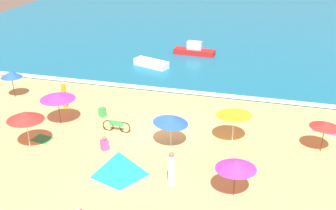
# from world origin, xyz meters

# --- Properties ---
(ground_plane) EXTENTS (60.00, 60.00, 0.00)m
(ground_plane) POSITION_xyz_m (0.00, 0.00, 0.00)
(ground_plane) COLOR #E5B26B
(ocean_water) EXTENTS (60.00, 44.00, 0.10)m
(ocean_water) POSITION_xyz_m (0.00, 28.00, 0.05)
(ocean_water) COLOR #146B93
(ocean_water) RESTS_ON ground_plane
(wave_breaker_foam) EXTENTS (57.00, 0.70, 0.01)m
(wave_breaker_foam) POSITION_xyz_m (0.00, 6.30, 0.10)
(wave_breaker_foam) COLOR white
(wave_breaker_foam) RESTS_ON ocean_water
(beach_umbrella_0) EXTENTS (1.80, 1.81, 2.04)m
(beach_umbrella_0) POSITION_xyz_m (-11.74, 2.34, 1.78)
(beach_umbrella_0) COLOR #4C3823
(beach_umbrella_0) RESTS_ON ground_plane
(beach_umbrella_1) EXTENTS (2.69, 2.69, 1.96)m
(beach_umbrella_1) POSITION_xyz_m (5.13, -5.34, 1.71)
(beach_umbrella_1) COLOR #4C3823
(beach_umbrella_1) RESTS_ON ground_plane
(beach_umbrella_2) EXTENTS (2.92, 2.92, 2.31)m
(beach_umbrella_2) POSITION_xyz_m (-6.71, -3.81, 2.02)
(beach_umbrella_2) COLOR silver
(beach_umbrella_2) RESTS_ON ground_plane
(beach_umbrella_3) EXTENTS (2.31, 2.28, 2.05)m
(beach_umbrella_3) POSITION_xyz_m (1.06, -1.54, 1.71)
(beach_umbrella_3) COLOR silver
(beach_umbrella_3) RESTS_ON ground_plane
(beach_umbrella_4) EXTENTS (2.90, 2.90, 2.13)m
(beach_umbrella_4) POSITION_xyz_m (4.44, -0.22, 1.92)
(beach_umbrella_4) COLOR silver
(beach_umbrella_4) RESTS_ON ground_plane
(beach_umbrella_5) EXTENTS (2.26, 2.27, 1.90)m
(beach_umbrella_5) POSITION_xyz_m (9.41, 0.04, 1.69)
(beach_umbrella_5) COLOR #4C3823
(beach_umbrella_5) RESTS_ON ground_plane
(beach_umbrella_6) EXTENTS (3.02, 3.02, 2.07)m
(beach_umbrella_6) POSITION_xyz_m (-6.48, -0.60, 1.88)
(beach_umbrella_6) COLOR #4C3823
(beach_umbrella_6) RESTS_ON ground_plane
(beach_tent) EXTENTS (2.67, 2.43, 1.46)m
(beach_tent) POSITION_xyz_m (-0.69, -5.21, 0.73)
(beach_tent) COLOR #1999D8
(beach_tent) RESTS_ON ground_plane
(parked_bicycle) EXTENTS (1.82, 0.07, 0.76)m
(parked_bicycle) POSITION_xyz_m (-2.61, -0.72, 0.38)
(parked_bicycle) COLOR black
(parked_bicycle) RESTS_ON ground_plane
(beachgoer_1) EXTENTS (0.55, 0.55, 0.84)m
(beachgoer_1) POSITION_xyz_m (-2.46, -2.92, 0.36)
(beachgoer_1) COLOR #D84CA5
(beachgoer_1) RESTS_ON ground_plane
(beachgoer_5) EXTENTS (0.39, 0.39, 1.90)m
(beachgoer_5) POSITION_xyz_m (-7.36, 1.72, 0.90)
(beachgoer_5) COLOR orange
(beachgoer_5) RESTS_ON ground_plane
(beachgoer_8) EXTENTS (0.49, 0.49, 0.82)m
(beachgoer_8) POSITION_xyz_m (-4.28, 1.02, 0.35)
(beachgoer_8) COLOR green
(beachgoer_8) RESTS_ON ground_plane
(beachgoer_9) EXTENTS (0.44, 0.44, 1.84)m
(beachgoer_9) POSITION_xyz_m (2.04, -5.21, 0.87)
(beachgoer_9) COLOR white
(beachgoer_9) RESTS_ON ground_plane
(beach_towel_0) EXTENTS (1.57, 1.10, 0.01)m
(beach_towel_0) POSITION_xyz_m (9.83, 2.62, 0.01)
(beach_towel_0) COLOR #D84CA5
(beach_towel_0) RESTS_ON ground_plane
(beach_towel_2) EXTENTS (1.32, 1.12, 0.01)m
(beach_towel_2) POSITION_xyz_m (-6.54, -2.77, 0.01)
(beach_towel_2) COLOR green
(beach_towel_2) RESTS_ON ground_plane
(small_boat_0) EXTENTS (3.92, 1.25, 1.28)m
(small_boat_0) POSITION_xyz_m (-1.02, 15.39, 0.51)
(small_boat_0) COLOR red
(small_boat_0) RESTS_ON ocean_water
(small_boat_1) EXTENTS (3.29, 2.04, 0.60)m
(small_boat_1) POSITION_xyz_m (-3.95, 11.05, 0.40)
(small_boat_1) COLOR white
(small_boat_1) RESTS_ON ocean_water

